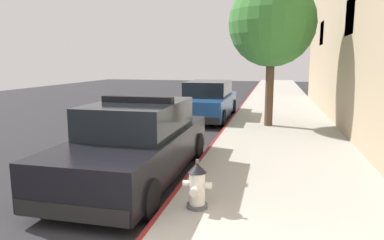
{
  "coord_description": "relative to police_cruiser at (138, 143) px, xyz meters",
  "views": [
    {
      "loc": [
        1.54,
        -2.7,
        2.37
      ],
      "look_at": [
        -0.33,
        5.14,
        1.0
      ],
      "focal_mm": 32.27,
      "sensor_mm": 36.0,
      "label": 1
    }
  ],
  "objects": [
    {
      "name": "ground_plane",
      "position": [
        -3.05,
        6.32,
        -0.84
      ],
      "size": [
        31.94,
        60.0,
        0.2
      ],
      "primitive_type": "cube",
      "color": "#2B2B2D"
    },
    {
      "name": "sidewalk_pavement",
      "position": [
        2.95,
        6.32,
        -0.66
      ],
      "size": [
        3.66,
        60.0,
        0.16
      ],
      "primitive_type": "cube",
      "color": "#ADA89E",
      "rests_on": "ground"
    },
    {
      "name": "curb_painted_edge",
      "position": [
        1.08,
        6.32,
        -0.66
      ],
      "size": [
        0.08,
        60.0,
        0.16
      ],
      "primitive_type": "cube",
      "color": "maroon",
      "rests_on": "ground"
    },
    {
      "name": "police_cruiser",
      "position": [
        0.0,
        0.0,
        0.0
      ],
      "size": [
        1.94,
        4.84,
        1.68
      ],
      "color": "black",
      "rests_on": "ground"
    },
    {
      "name": "parked_car_silver_ahead",
      "position": [
        -0.02,
        7.71,
        -0.0
      ],
      "size": [
        1.94,
        4.84,
        1.56
      ],
      "color": "navy",
      "rests_on": "ground"
    },
    {
      "name": "fire_hydrant",
      "position": [
        1.58,
        -1.52,
        -0.23
      ],
      "size": [
        0.44,
        0.4,
        0.76
      ],
      "color": "#4C4C51",
      "rests_on": "sidewalk_pavement"
    },
    {
      "name": "street_tree",
      "position": [
        2.5,
        5.77,
        2.87
      ],
      "size": [
        2.9,
        2.9,
        4.91
      ],
      "color": "brown",
      "rests_on": "sidewalk_pavement"
    }
  ]
}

